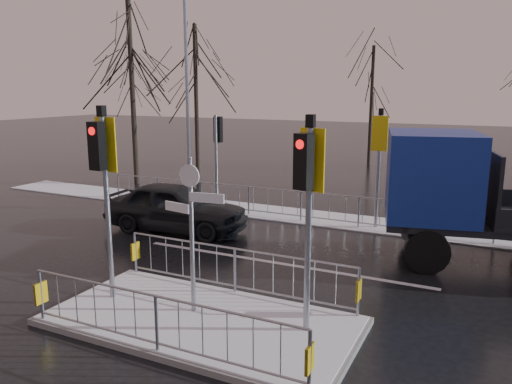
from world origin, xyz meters
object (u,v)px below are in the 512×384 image
at_px(car_far_lane, 176,207).
at_px(flatbed_truck, 473,194).
at_px(street_lamp_left, 188,88).
at_px(traffic_island, 201,305).

height_order(car_far_lane, flatbed_truck, flatbed_truck).
xyz_separation_m(car_far_lane, street_lamp_left, (-2.25, 4.32, 3.71)).
bearing_deg(street_lamp_left, traffic_island, -55.93).
xyz_separation_m(traffic_island, car_far_lane, (-4.17, 5.17, 0.39)).
bearing_deg(street_lamp_left, flatbed_truck, -17.14).
xyz_separation_m(traffic_island, street_lamp_left, (-6.42, 9.49, 4.10)).
relative_size(traffic_island, flatbed_truck, 0.78).
distance_m(car_far_lane, street_lamp_left, 6.12).
bearing_deg(traffic_island, street_lamp_left, 124.07).
relative_size(car_far_lane, street_lamp_left, 0.56).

